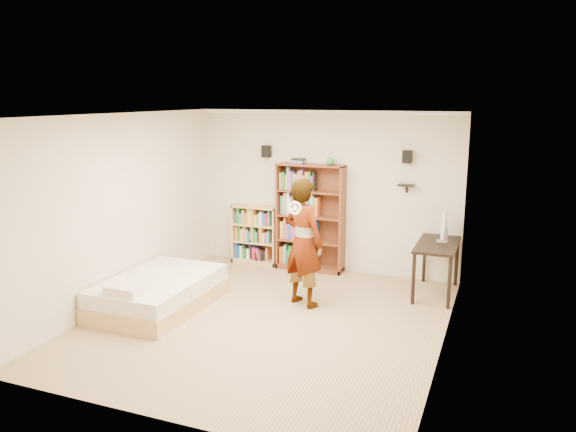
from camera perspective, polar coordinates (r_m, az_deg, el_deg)
name	(u,v)px	position (r m, az deg, el deg)	size (l,w,h in m)	color
ground	(268,321)	(7.60, -2.08, -10.58)	(4.50, 5.00, 0.01)	tan
room_shell	(267,190)	(7.11, -2.19, 2.63)	(4.52, 5.02, 2.71)	silver
crown_molding	(266,117)	(7.02, -2.25, 9.97)	(4.50, 5.00, 0.06)	white
speaker_left	(266,151)	(9.68, -2.21, 6.59)	(0.14, 0.12, 0.20)	black
speaker_right	(407,157)	(8.99, 12.02, 5.91)	(0.14, 0.12, 0.20)	black
wall_shelf	(406,185)	(9.06, 11.91, 3.08)	(0.25, 0.16, 0.03)	black
tall_bookshelf	(310,218)	(9.48, 2.29, -0.20)	(1.15, 0.34, 1.82)	brown
low_bookshelf	(256,235)	(9.96, -3.31, -1.92)	(0.83, 0.31, 1.04)	#D8B474
computer_desk	(436,269)	(8.71, 14.81, -5.22)	(0.58, 1.16, 0.79)	black
imac	(443,227)	(8.67, 15.47, -1.04)	(0.09, 0.47, 0.47)	white
daybed	(159,289)	(8.14, -13.02, -7.21)	(1.23, 1.90, 0.56)	white
person	(304,243)	(7.88, 1.59, -2.71)	(0.67, 0.44, 1.83)	black
wii_wheel	(295,208)	(7.45, 0.72, 0.80)	(0.18, 0.18, 0.03)	white
navy_bag	(254,252)	(10.06, -3.46, -3.63)	(0.30, 0.20, 0.41)	black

